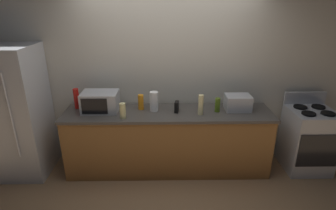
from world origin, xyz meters
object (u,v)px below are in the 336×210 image
refrigerator (16,113)px  toaster_oven (238,103)px  stove_range (308,139)px  cordless_phone (177,107)px  bottle_hot_sauce (77,99)px  paper_towel_roll (154,101)px  bottle_vinegar (123,111)px  bottle_olive_oil (218,105)px  bottle_dish_soap (141,102)px  microwave (100,102)px  bottle_hand_soap (201,105)px

refrigerator → toaster_oven: refrigerator is taller
stove_range → toaster_oven: (-1.04, 0.06, 0.54)m
cordless_phone → bottle_hot_sauce: 1.40m
stove_range → paper_towel_roll: (-2.19, 0.05, 0.57)m
bottle_vinegar → bottle_olive_oil: bottle_vinegar is taller
bottle_dish_soap → bottle_hot_sauce: 0.90m
stove_range → refrigerator: bearing=-180.0°
refrigerator → microwave: bearing=2.4°
toaster_oven → cordless_phone: toaster_oven is taller
bottle_hot_sauce → bottle_vinegar: bearing=-27.5°
bottle_vinegar → bottle_olive_oil: size_ratio=1.06×
cordless_phone → bottle_vinegar: 0.73m
toaster_oven → bottle_hand_soap: bearing=-164.0°
refrigerator → bottle_hot_sauce: 0.81m
toaster_oven → paper_towel_roll: 1.15m
toaster_oven → paper_towel_roll: size_ratio=1.26×
bottle_vinegar → bottle_dish_soap: bottle_dish_soap is taller
microwave → bottle_dish_soap: (0.54, 0.06, -0.03)m
stove_range → bottle_vinegar: 2.64m
stove_range → bottle_dish_soap: size_ratio=5.17×
paper_towel_roll → microwave: bearing=-179.8°
stove_range → microwave: size_ratio=2.25×
cordless_phone → bottle_olive_oil: (0.55, 0.01, 0.02)m
microwave → bottle_hot_sauce: bearing=162.6°
paper_towel_roll → bottle_hot_sauce: (-1.08, 0.11, 0.01)m
refrigerator → bottle_hand_soap: bearing=-2.1°
bottle_dish_soap → paper_towel_roll: bearing=-16.9°
toaster_oven → paper_towel_roll: (-1.15, -0.01, 0.03)m
microwave → bottle_vinegar: bearing=-36.4°
stove_range → cordless_phone: bearing=-179.9°
paper_towel_roll → bottle_hot_sauce: bottle_hot_sauce is taller
cordless_phone → bottle_hand_soap: size_ratio=0.55×
toaster_oven → paper_towel_roll: paper_towel_roll is taller
paper_towel_roll → cordless_phone: paper_towel_roll is taller
bottle_hand_soap → microwave: bearing=174.1°
cordless_phone → bottle_dish_soap: bottle_dish_soap is taller
toaster_oven → cordless_phone: bearing=-175.7°
refrigerator → paper_towel_roll: size_ratio=6.67×
toaster_oven → bottle_hand_soap: bottle_hand_soap is taller
refrigerator → bottle_dish_soap: bearing=3.6°
cordless_phone → bottle_hot_sauce: bearing=-175.7°
stove_range → bottle_dish_soap: 2.44m
paper_towel_roll → bottle_vinegar: bearing=-147.4°
refrigerator → bottle_olive_oil: (2.72, 0.00, 0.10)m
paper_towel_roll → cordless_phone: (0.31, -0.05, -0.06)m
bottle_olive_oil → refrigerator: bearing=-180.0°
bottle_hand_soap → bottle_hot_sauce: (-1.70, 0.25, 0.01)m
toaster_oven → cordless_phone: 0.85m
toaster_oven → bottle_vinegar: size_ratio=1.67×
refrigerator → cordless_phone: 2.17m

